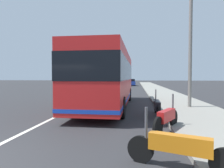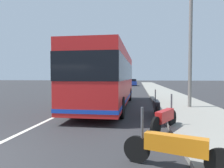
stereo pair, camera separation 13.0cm
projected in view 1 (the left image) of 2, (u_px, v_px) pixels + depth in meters
sidewalk_curb at (182, 105)px, 13.14m from camera, size 110.00×3.60×0.14m
lane_divider_line at (82, 104)px, 13.98m from camera, size 110.00×0.16×0.01m
coach_bus at (108, 76)px, 12.63m from camera, size 10.83×2.78×3.45m
motorcycle_by_tree at (179, 148)px, 4.01m from camera, size 0.85×2.14×1.25m
motorcycle_far_end at (167, 118)px, 6.76m from camera, size 1.97×1.12×1.29m
motorcycle_nearest_curb at (157, 106)px, 9.62m from camera, size 2.37×0.26×1.26m
car_side_street at (99, 84)px, 34.45m from camera, size 4.07×2.00×1.43m
car_ahead_same_lane at (131, 82)px, 43.90m from camera, size 4.38×2.02×1.49m
car_oncoming at (113, 82)px, 48.44m from camera, size 4.43×2.19×1.47m
car_behind_bus at (131, 81)px, 61.52m from camera, size 4.26×1.92×1.36m
utility_pole at (190, 39)px, 11.56m from camera, size 0.20×0.20×8.30m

